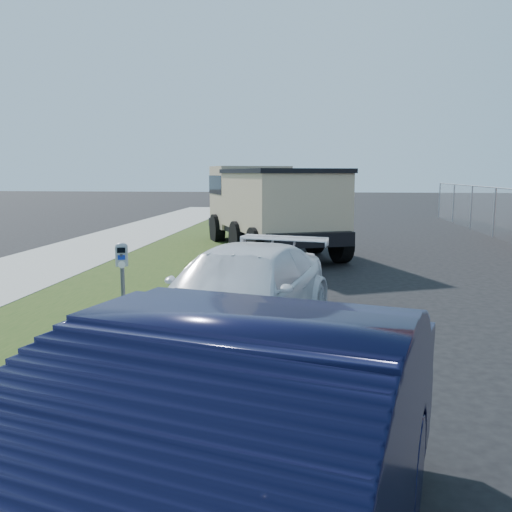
# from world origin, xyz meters

# --- Properties ---
(ground) EXTENTS (120.00, 120.00, 0.00)m
(ground) POSITION_xyz_m (0.00, 0.00, 0.00)
(ground) COLOR black
(ground) RESTS_ON ground
(streetside) EXTENTS (6.12, 50.00, 0.15)m
(streetside) POSITION_xyz_m (-5.57, 2.00, 0.07)
(streetside) COLOR gray
(streetside) RESTS_ON ground
(parking_meter) EXTENTS (0.20, 0.16, 1.25)m
(parking_meter) POSITION_xyz_m (-3.11, -0.42, 1.03)
(parking_meter) COLOR #3F4247
(parking_meter) RESTS_ON ground
(white_wagon) EXTENTS (2.81, 4.74, 1.29)m
(white_wagon) POSITION_xyz_m (-1.49, -0.21, 0.64)
(white_wagon) COLOR white
(white_wagon) RESTS_ON ground
(navy_sedan) EXTENTS (2.90, 5.13, 1.60)m
(navy_sedan) POSITION_xyz_m (-0.93, -5.30, 0.80)
(navy_sedan) COLOR black
(navy_sedan) RESTS_ON ground
(dump_truck) EXTENTS (4.70, 6.89, 2.54)m
(dump_truck) POSITION_xyz_m (-1.88, 8.57, 1.43)
(dump_truck) COLOR black
(dump_truck) RESTS_ON ground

